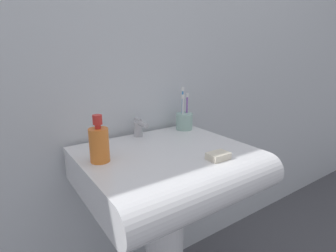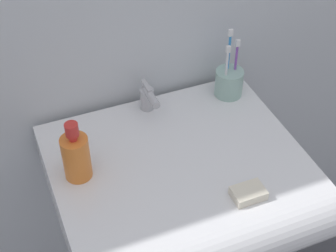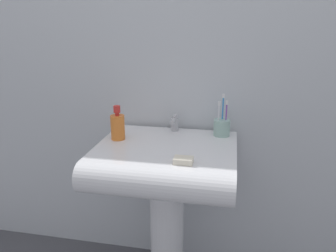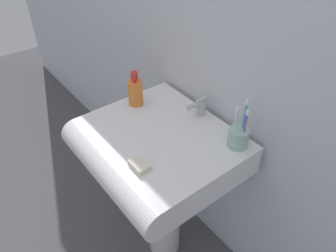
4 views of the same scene
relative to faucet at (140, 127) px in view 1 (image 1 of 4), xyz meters
The scene contains 7 objects.
wall_back 0.35m from the faucet, 92.40° to the left, with size 5.00×0.05×2.40m, color silver.
sink_pedestal 0.56m from the faucet, 91.16° to the right, with size 0.17×0.17×0.68m, color white.
sink_basin 0.28m from the faucet, 90.92° to the right, with size 0.64×0.57×0.13m.
faucet is the anchor object (origin of this frame).
toothbrush_cup 0.24m from the faucet, ahead, with size 0.08×0.08×0.21m.
soap_bottle 0.30m from the faucet, 145.88° to the right, with size 0.07×0.07×0.17m.
bar_soap 0.40m from the faucet, 75.28° to the right, with size 0.08×0.05×0.02m, color silver.
Camera 1 is at (-0.53, -0.80, 1.18)m, focal length 28.00 mm.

